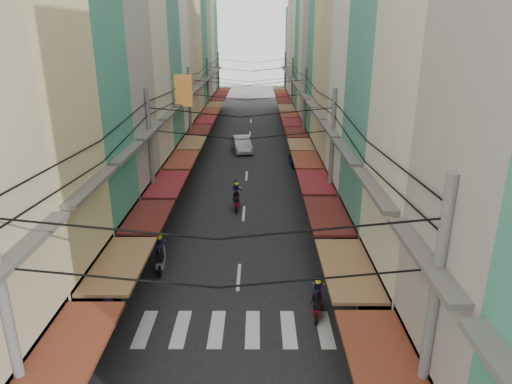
{
  "coord_description": "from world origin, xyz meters",
  "views": [
    {
      "loc": [
        0.89,
        -20.95,
        10.92
      ],
      "look_at": [
        0.79,
        4.88,
        1.86
      ],
      "focal_mm": 32.0,
      "sensor_mm": 36.0,
      "label": 1
    }
  ],
  "objects_px": {
    "white_car": "(242,151)",
    "bicycle": "(377,268)",
    "traffic_sign": "(359,277)",
    "market_umbrella": "(403,242)"
  },
  "relations": [
    {
      "from": "white_car",
      "to": "bicycle",
      "type": "relative_size",
      "value": 3.13
    },
    {
      "from": "white_car",
      "to": "market_umbrella",
      "type": "relative_size",
      "value": 1.93
    },
    {
      "from": "bicycle",
      "to": "traffic_sign",
      "type": "xyz_separation_m",
      "value": [
        -1.98,
        -4.55,
        2.09
      ]
    },
    {
      "from": "white_car",
      "to": "traffic_sign",
      "type": "distance_m",
      "value": 28.3
    },
    {
      "from": "white_car",
      "to": "market_umbrella",
      "type": "distance_m",
      "value": 26.4
    },
    {
      "from": "bicycle",
      "to": "traffic_sign",
      "type": "relative_size",
      "value": 0.57
    },
    {
      "from": "market_umbrella",
      "to": "white_car",
      "type": "bearing_deg",
      "value": 107.36
    },
    {
      "from": "bicycle",
      "to": "market_umbrella",
      "type": "height_order",
      "value": "market_umbrella"
    },
    {
      "from": "white_car",
      "to": "bicycle",
      "type": "distance_m",
      "value": 24.3
    },
    {
      "from": "white_car",
      "to": "market_umbrella",
      "type": "bearing_deg",
      "value": -82.11
    }
  ]
}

